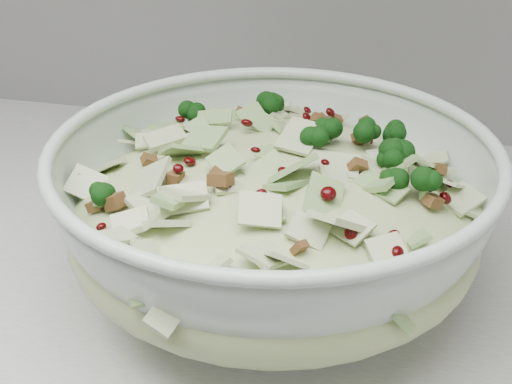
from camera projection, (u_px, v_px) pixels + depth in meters
mixing_bowl at (273, 218)px, 0.60m from camera, size 0.39×0.39×0.15m
salad at (273, 193)px, 0.59m from camera, size 0.43×0.43×0.15m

